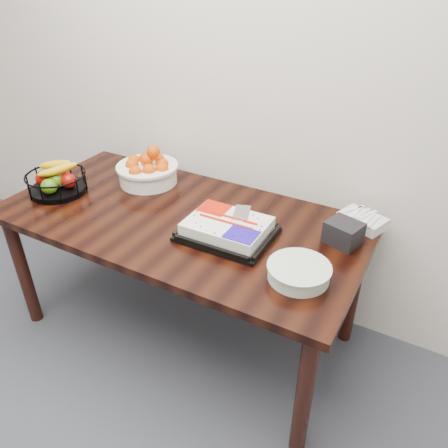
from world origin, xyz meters
The scene contains 7 objects.
table centered at (0.00, 2.00, 0.66)m, with size 1.80×0.90×0.75m.
cake_tray centered at (0.29, 1.96, 0.79)m, with size 0.41×0.33×0.09m.
tangerine_bowl centered at (-0.36, 2.23, 0.84)m, with size 0.34×0.34×0.22m.
fruit_basket centered at (-0.71, 1.89, 0.82)m, with size 0.31×0.31×0.17m.
plate_stack centered at (0.68, 1.83, 0.78)m, with size 0.25×0.25×0.06m.
fork_bag centered at (0.80, 2.35, 0.78)m, with size 0.24×0.19×0.06m.
napkin_box centered at (0.76, 2.16, 0.80)m, with size 0.14×0.12×0.10m, color black.
Camera 1 is at (1.08, 0.50, 1.85)m, focal length 35.00 mm.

